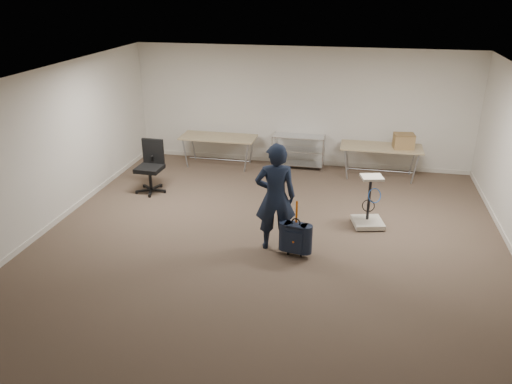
# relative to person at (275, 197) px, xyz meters

# --- Properties ---
(ground) EXTENTS (9.00, 9.00, 0.00)m
(ground) POSITION_rel_person_xyz_m (-0.12, -0.21, -0.92)
(ground) COLOR #4C3D2E
(ground) RESTS_ON ground
(room_shell) EXTENTS (8.00, 9.00, 9.00)m
(room_shell) POSITION_rel_person_xyz_m (-0.12, 1.17, -0.87)
(room_shell) COLOR beige
(room_shell) RESTS_ON ground
(folding_table_left) EXTENTS (1.80, 0.75, 0.73)m
(folding_table_left) POSITION_rel_person_xyz_m (-2.02, 3.74, -0.24)
(folding_table_left) COLOR #8E7757
(folding_table_left) RESTS_ON ground
(folding_table_right) EXTENTS (1.80, 0.75, 0.73)m
(folding_table_right) POSITION_rel_person_xyz_m (1.78, 3.74, -0.24)
(folding_table_right) COLOR #8E7757
(folding_table_right) RESTS_ON ground
(wire_shelf) EXTENTS (1.22, 0.47, 0.80)m
(wire_shelf) POSITION_rel_person_xyz_m (-0.12, 3.99, -0.48)
(wire_shelf) COLOR silver
(wire_shelf) RESTS_ON ground
(person) EXTENTS (0.75, 0.57, 1.83)m
(person) POSITION_rel_person_xyz_m (0.00, 0.00, 0.00)
(person) COLOR black
(person) RESTS_ON ground
(suitcase) EXTENTS (0.38, 0.26, 0.97)m
(suitcase) POSITION_rel_person_xyz_m (0.38, -0.22, -0.59)
(suitcase) COLOR black
(suitcase) RESTS_ON ground
(office_chair) EXTENTS (0.67, 0.67, 1.10)m
(office_chair) POSITION_rel_person_xyz_m (-2.99, 1.89, -0.58)
(office_chair) COLOR black
(office_chair) RESTS_ON ground
(equipment_cart) EXTENTS (0.64, 0.64, 0.97)m
(equipment_cart) POSITION_rel_person_xyz_m (1.54, 1.14, -0.66)
(equipment_cart) COLOR #F0E6CE
(equipment_cart) RESTS_ON ground
(cardboard_box) EXTENTS (0.47, 0.38, 0.33)m
(cardboard_box) POSITION_rel_person_xyz_m (2.25, 3.71, -0.02)
(cardboard_box) COLOR #987047
(cardboard_box) RESTS_ON folding_table_right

